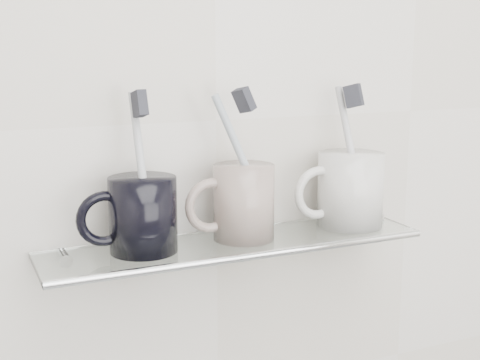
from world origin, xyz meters
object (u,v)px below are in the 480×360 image
mug_center (244,202)px  mug_right (350,189)px  shelf_glass (235,244)px  mug_left (143,215)px

mug_center → mug_right: 0.16m
shelf_glass → mug_center: mug_center is taller
mug_left → shelf_glass: bearing=-27.0°
mug_center → shelf_glass: bearing=-149.2°
mug_left → mug_center: mug_center is taller
mug_left → mug_center: size_ratio=0.95×
shelf_glass → mug_center: size_ratio=5.11×
mug_left → mug_right: 0.30m
shelf_glass → mug_right: (0.18, 0.00, 0.06)m
mug_right → mug_center: bearing=177.0°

